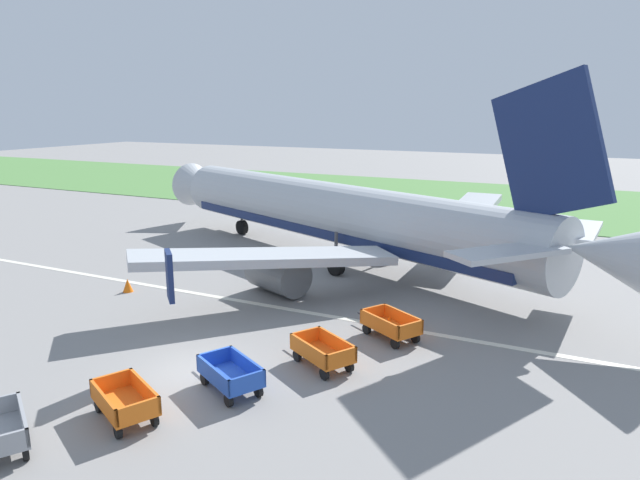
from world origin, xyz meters
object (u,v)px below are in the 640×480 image
(airplane, at_px, (346,216))
(baggage_cart_far_end, at_px, (391,325))
(baggage_cart_second_in_row, at_px, (125,401))
(traffic_cone_by_carts, at_px, (394,320))
(baggage_cart_fourth_in_row, at_px, (322,351))
(traffic_cone_mid_apron, at_px, (128,285))
(baggage_cart_third_in_row, at_px, (230,374))
(traffic_cone_near_plane, at_px, (389,323))

(airplane, height_order, baggage_cart_far_end, airplane)
(baggage_cart_second_in_row, height_order, traffic_cone_by_carts, baggage_cart_second_in_row)
(baggage_cart_fourth_in_row, distance_m, traffic_cone_mid_apron, 13.77)
(baggage_cart_second_in_row, relative_size, traffic_cone_mid_apron, 4.91)
(baggage_cart_second_in_row, bearing_deg, baggage_cart_third_in_row, 57.14)
(baggage_cart_third_in_row, xyz_separation_m, baggage_cart_far_end, (3.50, 6.84, 0.00))
(traffic_cone_near_plane, xyz_separation_m, traffic_cone_mid_apron, (-14.43, -0.80, -0.01))
(baggage_cart_second_in_row, relative_size, traffic_cone_by_carts, 5.08)
(baggage_cart_third_in_row, height_order, traffic_cone_by_carts, baggage_cart_third_in_row)
(traffic_cone_near_plane, height_order, traffic_cone_by_carts, traffic_cone_near_plane)
(baggage_cart_third_in_row, relative_size, traffic_cone_mid_apron, 4.87)
(traffic_cone_mid_apron, bearing_deg, airplane, 51.20)
(baggage_cart_far_end, distance_m, traffic_cone_by_carts, 1.26)
(traffic_cone_mid_apron, bearing_deg, traffic_cone_by_carts, 5.20)
(airplane, relative_size, baggage_cart_third_in_row, 10.36)
(baggage_cart_second_in_row, distance_m, traffic_cone_by_carts, 12.20)
(baggage_cart_second_in_row, relative_size, traffic_cone_near_plane, 4.77)
(airplane, relative_size, traffic_cone_near_plane, 49.02)
(baggage_cart_second_in_row, distance_m, traffic_cone_near_plane, 11.71)
(baggage_cart_second_in_row, height_order, baggage_cart_fourth_in_row, same)
(airplane, xyz_separation_m, baggage_cart_far_end, (6.47, -10.15, -2.45))
(traffic_cone_near_plane, bearing_deg, baggage_cart_fourth_in_row, -104.54)
(baggage_cart_third_in_row, height_order, traffic_cone_mid_apron, baggage_cart_third_in_row)
(baggage_cart_third_in_row, relative_size, baggage_cart_fourth_in_row, 1.01)
(airplane, xyz_separation_m, traffic_cone_mid_apron, (-8.25, -10.26, -2.70))
(traffic_cone_near_plane, bearing_deg, traffic_cone_mid_apron, -176.82)
(baggage_cart_far_end, bearing_deg, traffic_cone_near_plane, 113.22)
(baggage_cart_second_in_row, bearing_deg, airplane, 92.99)
(airplane, xyz_separation_m, baggage_cart_second_in_row, (1.05, -19.99, -2.45))
(baggage_cart_third_in_row, bearing_deg, baggage_cart_fourth_in_row, 56.65)
(airplane, xyz_separation_m, baggage_cart_third_in_row, (2.98, -16.99, -2.45))
(traffic_cone_mid_apron, bearing_deg, baggage_cart_far_end, 0.42)
(baggage_cart_fourth_in_row, xyz_separation_m, traffic_cone_by_carts, (1.20, 4.93, -0.26))
(baggage_cart_third_in_row, relative_size, baggage_cart_far_end, 1.01)
(baggage_cart_far_end, bearing_deg, traffic_cone_mid_apron, -179.58)
(baggage_cart_fourth_in_row, bearing_deg, traffic_cone_mid_apron, 164.79)
(airplane, height_order, traffic_cone_near_plane, airplane)
(baggage_cart_fourth_in_row, xyz_separation_m, baggage_cart_far_end, (1.44, 3.72, 0.00))
(baggage_cart_fourth_in_row, height_order, traffic_cone_near_plane, baggage_cart_fourth_in_row)
(baggage_cart_third_in_row, relative_size, traffic_cone_by_carts, 5.04)
(traffic_cone_mid_apron, distance_m, traffic_cone_by_carts, 14.54)
(traffic_cone_near_plane, bearing_deg, baggage_cart_third_in_row, -113.00)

